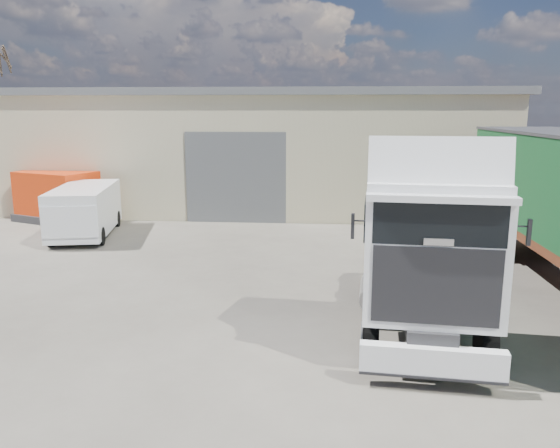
{
  "coord_description": "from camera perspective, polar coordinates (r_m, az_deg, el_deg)",
  "views": [
    {
      "loc": [
        1.54,
        -11.33,
        4.46
      ],
      "look_at": [
        0.34,
        3.0,
        1.43
      ],
      "focal_mm": 35.0,
      "sensor_mm": 36.0,
      "label": 1
    }
  ],
  "objects": [
    {
      "name": "ground",
      "position": [
        12.27,
        -2.8,
        -9.44
      ],
      "size": [
        120.0,
        120.0,
        0.0
      ],
      "primitive_type": "plane",
      "color": "black",
      "rests_on": "ground"
    },
    {
      "name": "warehouse",
      "position": [
        28.4,
        -10.74,
        8.05
      ],
      "size": [
        30.6,
        12.6,
        5.42
      ],
      "color": "beige",
      "rests_on": "ground"
    },
    {
      "name": "tractor_unit",
      "position": [
        10.75,
        14.98,
        -3.4
      ],
      "size": [
        2.8,
        6.25,
        4.04
      ],
      "rotation": [
        0.0,
        0.0,
        -0.09
      ],
      "color": "black",
      "rests_on": "ground"
    },
    {
      "name": "panel_van",
      "position": [
        20.51,
        -19.81,
        1.24
      ],
      "size": [
        2.59,
        4.61,
        1.78
      ],
      "rotation": [
        0.0,
        0.0,
        0.2
      ],
      "color": "black",
      "rests_on": "ground"
    },
    {
      "name": "orange_skip",
      "position": [
        23.92,
        -22.21,
        2.4
      ],
      "size": [
        3.74,
        3.06,
        2.02
      ],
      "rotation": [
        0.0,
        0.0,
        -0.37
      ],
      "color": "#2D2D30",
      "rests_on": "ground"
    }
  ]
}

